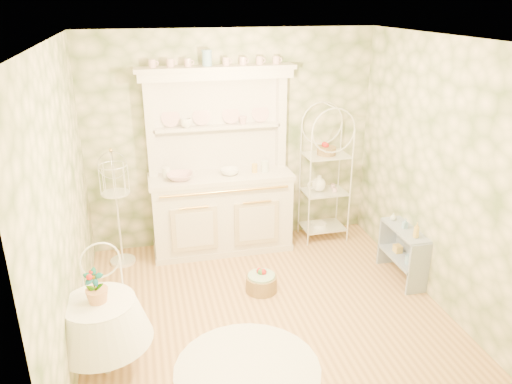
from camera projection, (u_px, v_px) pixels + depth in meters
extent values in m
plane|color=tan|center=(267.00, 313.00, 5.12)|extent=(3.60, 3.60, 0.00)
plane|color=white|center=(270.00, 40.00, 4.13)|extent=(3.60, 3.60, 0.00)
plane|color=beige|center=(64.00, 209.00, 4.24)|extent=(3.60, 3.60, 0.00)
plane|color=beige|center=(441.00, 176.00, 5.01)|extent=(3.60, 3.60, 0.00)
plane|color=beige|center=(232.00, 140.00, 6.25)|extent=(3.60, 3.60, 0.00)
plane|color=beige|center=(344.00, 297.00, 2.99)|extent=(3.60, 3.60, 0.00)
cube|color=white|center=(220.00, 164.00, 6.03)|extent=(1.87, 0.61, 2.29)
cube|color=white|center=(325.00, 176.00, 6.45)|extent=(0.55, 0.40, 1.74)
cube|color=#929FB5|center=(403.00, 255.00, 5.68)|extent=(0.32, 0.69, 0.57)
cylinder|color=white|center=(104.00, 343.00, 4.21)|extent=(0.70, 0.70, 0.61)
cube|color=white|center=(104.00, 308.00, 4.41)|extent=(0.50, 0.50, 0.93)
cube|color=white|center=(117.00, 208.00, 5.84)|extent=(0.35, 0.35, 1.46)
cylinder|color=olive|center=(261.00, 283.00, 5.48)|extent=(0.42, 0.42, 0.21)
cylinder|color=white|center=(247.00, 369.00, 4.35)|extent=(1.48, 1.48, 0.01)
imported|color=white|center=(180.00, 179.00, 5.91)|extent=(0.34, 0.34, 0.08)
imported|color=white|center=(230.00, 174.00, 6.08)|extent=(0.27, 0.27, 0.07)
imported|color=white|center=(186.00, 125.00, 5.92)|extent=(0.17, 0.17, 0.11)
imported|color=white|center=(243.00, 122.00, 6.08)|extent=(0.14, 0.14, 0.10)
imported|color=#3F7238|center=(95.00, 289.00, 3.99)|extent=(0.17, 0.12, 0.30)
imported|color=gold|center=(416.00, 232.00, 5.34)|extent=(0.09, 0.09, 0.17)
imported|color=#7DACCC|center=(405.00, 225.00, 5.57)|extent=(0.06, 0.06, 0.12)
imported|color=silver|center=(393.00, 218.00, 5.77)|extent=(0.07, 0.07, 0.09)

